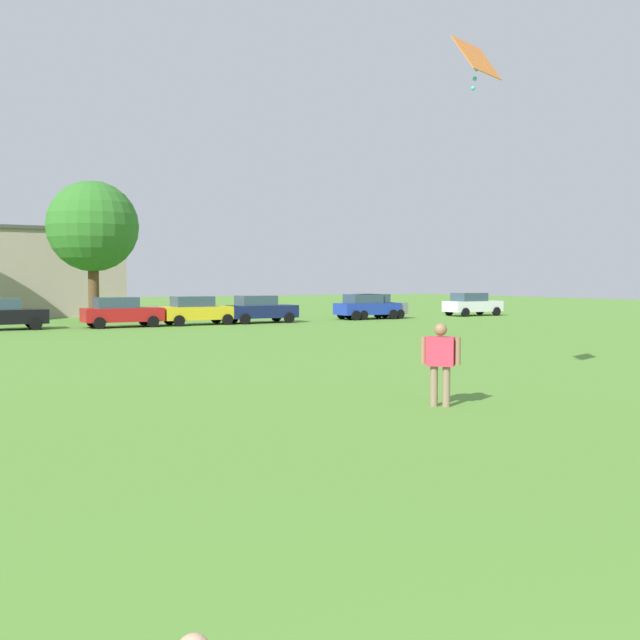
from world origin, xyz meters
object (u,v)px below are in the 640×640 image
(kite, at_px, (477,60))
(parked_car_blue_6, at_px, (366,306))
(parked_car_navy_5, at_px, (260,309))
(adult_bystander, at_px, (440,357))
(parked_car_red_3, at_px, (121,312))
(parked_car_gray_7, at_px, (373,306))
(tree_far_right, at_px, (93,227))
(parked_car_white_8, at_px, (472,304))
(parked_car_black_2, at_px, (2,314))
(parked_car_yellow_4, at_px, (197,310))

(kite, bearing_deg, parked_car_blue_6, 61.80)
(kite, height_order, parked_car_navy_5, kite)
(adult_bystander, relative_size, parked_car_red_3, 0.41)
(parked_car_gray_7, xyz_separation_m, tree_far_right, (-17.24, 5.58, 5.08))
(adult_bystander, height_order, kite, kite)
(kite, distance_m, parked_car_white_8, 38.08)
(adult_bystander, distance_m, parked_car_navy_5, 30.32)
(kite, distance_m, tree_far_right, 34.06)
(parked_car_gray_7, relative_size, tree_far_right, 0.49)
(parked_car_navy_5, distance_m, tree_far_right, 11.72)
(adult_bystander, height_order, parked_car_gray_7, adult_bystander)
(parked_car_navy_5, relative_size, tree_far_right, 0.49)
(kite, height_order, parked_car_gray_7, kite)
(adult_bystander, xyz_separation_m, parked_car_blue_6, (17.00, 29.39, -0.19))
(parked_car_black_2, distance_m, parked_car_blue_6, 22.49)
(adult_bystander, distance_m, parked_car_gray_7, 34.35)
(parked_car_black_2, bearing_deg, parked_car_yellow_4, -4.45)
(parked_car_blue_6, distance_m, tree_far_right, 18.27)
(adult_bystander, distance_m, parked_car_blue_6, 33.95)
(kite, height_order, parked_car_blue_6, kite)
(parked_car_red_3, height_order, parked_car_gray_7, same)
(parked_car_black_2, height_order, tree_far_right, tree_far_right)
(parked_car_black_2, distance_m, parked_car_navy_5, 14.51)
(parked_car_gray_7, bearing_deg, parked_car_navy_5, -176.45)
(kite, distance_m, parked_car_gray_7, 33.21)
(parked_car_navy_5, distance_m, parked_car_blue_6, 8.01)
(adult_bystander, distance_m, parked_car_yellow_4, 29.39)
(parked_car_gray_7, bearing_deg, parked_car_black_2, 179.26)
(parked_car_black_2, xyz_separation_m, parked_car_gray_7, (23.11, -0.30, 0.00))
(parked_car_red_3, relative_size, parked_car_gray_7, 1.00)
(adult_bystander, height_order, tree_far_right, tree_far_right)
(parked_car_black_2, bearing_deg, parked_car_blue_6, -1.00)
(parked_car_red_3, distance_m, parked_car_yellow_4, 4.41)
(parked_car_black_2, xyz_separation_m, parked_car_navy_5, (14.48, -0.83, 0.00))
(parked_car_navy_5, height_order, tree_far_right, tree_far_right)
(parked_car_navy_5, height_order, parked_car_white_8, same)
(parked_car_navy_5, relative_size, parked_car_white_8, 1.00)
(parked_car_red_3, height_order, parked_car_yellow_4, same)
(parked_car_black_2, height_order, parked_car_yellow_4, same)
(parked_car_red_3, height_order, tree_far_right, tree_far_right)
(parked_car_navy_5, bearing_deg, tree_far_right, 144.64)
(parked_car_gray_7, xyz_separation_m, parked_car_white_8, (8.61, 0.02, 0.00))
(parked_car_white_8, distance_m, tree_far_right, 26.92)
(parked_car_navy_5, bearing_deg, parked_car_white_8, 1.83)
(parked_car_yellow_4, bearing_deg, kite, -96.44)
(parked_car_red_3, bearing_deg, adult_bystander, -91.09)
(parked_car_gray_7, bearing_deg, tree_far_right, 162.07)
(parked_car_yellow_4, bearing_deg, tree_far_right, 126.91)
(parked_car_red_3, xyz_separation_m, parked_car_gray_7, (17.07, 0.51, 0.00))
(parked_car_black_2, relative_size, parked_car_white_8, 1.00)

